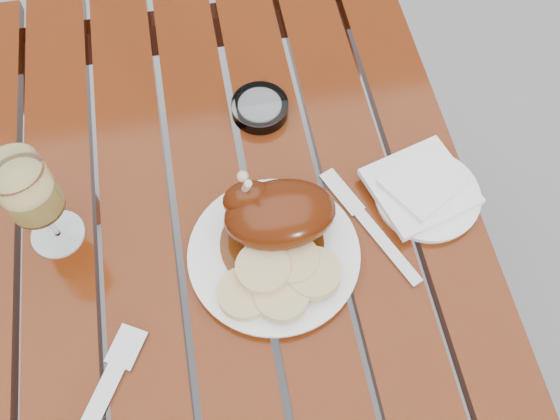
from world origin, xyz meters
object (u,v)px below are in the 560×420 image
object	(u,v)px
dinner_plate	(274,255)
ashtray	(260,108)
wine_glass	(37,205)
table	(236,340)
side_plate	(427,195)

from	to	relation	value
dinner_plate	ashtray	world-z (taller)	ashtray
wine_glass	table	bearing A→B (deg)	-21.36
wine_glass	ashtray	world-z (taller)	wine_glass
ashtray	wine_glass	bearing A→B (deg)	-152.99
table	ashtray	world-z (taller)	ashtray
dinner_plate	side_plate	distance (m)	0.25
wine_glass	ashtray	xyz separation A→B (m)	(0.33, 0.17, -0.08)
table	side_plate	bearing A→B (deg)	9.19
dinner_plate	wine_glass	size ratio (longest dim) A/B	1.35
table	side_plate	xyz separation A→B (m)	(0.33, 0.05, 0.38)
table	wine_glass	world-z (taller)	wine_glass
ashtray	side_plate	bearing A→B (deg)	-42.79
dinner_plate	wine_glass	world-z (taller)	wine_glass
side_plate	ashtray	distance (m)	0.31
side_plate	wine_glass	bearing A→B (deg)	176.16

